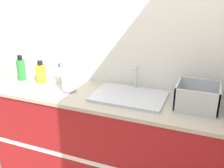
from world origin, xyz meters
TOP-DOWN VIEW (x-y plane):
  - wall_back at (0.00, 0.59)m, footprint 4.36×0.06m
  - counter_cabinet at (0.00, 0.28)m, footprint 1.98×0.58m
  - sink at (0.21, 0.32)m, footprint 0.58×0.40m
  - paper_towel_roll at (-0.31, 0.25)m, footprint 0.11×0.11m
  - dish_rack at (0.73, 0.33)m, footprint 0.30×0.29m
  - bottle_yellow at (-0.65, 0.33)m, footprint 0.09×0.09m
  - bottle_clear at (-0.50, 0.42)m, footprint 0.06×0.06m
  - bottle_green at (-0.88, 0.33)m, footprint 0.08×0.08m

SIDE VIEW (x-z plane):
  - counter_cabinet at x=0.00m, z-range 0.00..0.93m
  - sink at x=0.21m, z-range 0.83..1.05m
  - dish_rack at x=0.73m, z-range 0.91..1.09m
  - bottle_clear at x=-0.50m, z-range 0.92..1.10m
  - bottle_yellow at x=-0.65m, z-range 0.92..1.12m
  - bottle_green at x=-0.88m, z-range 0.91..1.15m
  - paper_towel_roll at x=-0.31m, z-range 0.93..1.17m
  - wall_back at x=0.00m, z-range 0.00..2.60m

